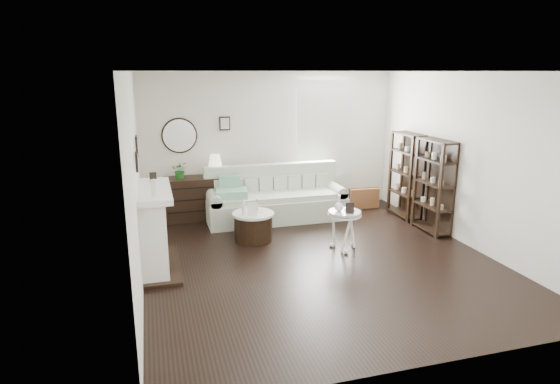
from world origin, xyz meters
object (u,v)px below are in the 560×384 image
object	(u,v)px
dresser	(198,198)
pedestal_table	(345,214)
drum_table	(253,226)
sofa	(275,201)

from	to	relation	value
dresser	pedestal_table	xyz separation A→B (m)	(2.01, -2.22, 0.17)
dresser	drum_table	size ratio (longest dim) A/B	1.76
sofa	dresser	bearing A→B (deg)	164.40
dresser	drum_table	xyz separation A→B (m)	(0.74, -1.45, -0.16)
sofa	drum_table	bearing A→B (deg)	-121.94
sofa	dresser	distance (m)	1.45
sofa	drum_table	size ratio (longest dim) A/B	3.77
dresser	drum_table	world-z (taller)	dresser
sofa	drum_table	distance (m)	1.25
pedestal_table	dresser	bearing A→B (deg)	132.18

